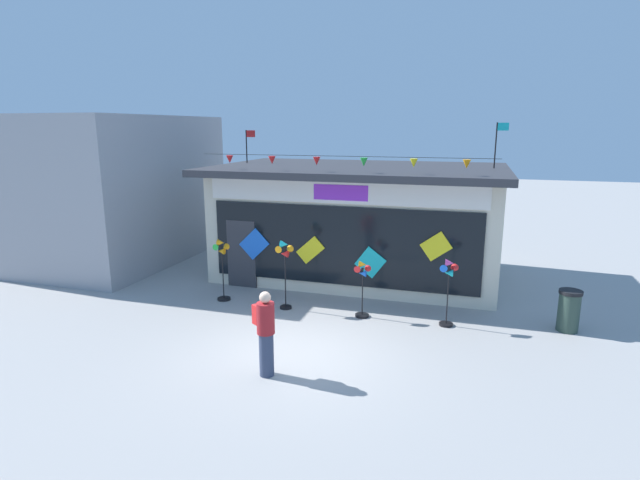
% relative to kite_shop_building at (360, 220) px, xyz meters
% --- Properties ---
extents(ground_plane, '(80.00, 80.00, 0.00)m').
position_rel_kite_shop_building_xyz_m(ground_plane, '(0.01, -6.24, -1.77)').
color(ground_plane, '#9E9B99').
extents(kite_shop_building, '(8.77, 5.74, 4.79)m').
position_rel_kite_shop_building_xyz_m(kite_shop_building, '(0.00, 0.00, 0.00)').
color(kite_shop_building, beige).
rests_on(kite_shop_building, ground_plane).
extents(wind_spinner_far_left, '(0.41, 0.36, 1.72)m').
position_rel_kite_shop_building_xyz_m(wind_spinner_far_left, '(-2.98, -3.74, -0.65)').
color(wind_spinner_far_left, black).
rests_on(wind_spinner_far_left, ground_plane).
extents(wind_spinner_left, '(0.43, 0.31, 1.83)m').
position_rel_kite_shop_building_xyz_m(wind_spinner_left, '(-1.11, -3.86, -0.46)').
color(wind_spinner_left, black).
rests_on(wind_spinner_left, ground_plane).
extents(wind_spinner_center_left, '(0.40, 0.35, 1.45)m').
position_rel_kite_shop_building_xyz_m(wind_spinner_center_left, '(0.93, -3.84, -0.85)').
color(wind_spinner_center_left, black).
rests_on(wind_spinner_center_left, ground_plane).
extents(wind_spinner_center_right, '(0.42, 0.33, 1.65)m').
position_rel_kite_shop_building_xyz_m(wind_spinner_center_right, '(2.99, -3.82, -0.65)').
color(wind_spinner_center_right, black).
rests_on(wind_spinner_center_right, ground_plane).
extents(person_near_camera, '(0.47, 0.43, 1.68)m').
position_rel_kite_shop_building_xyz_m(person_near_camera, '(-0.17, -7.33, -0.88)').
color(person_near_camera, '#333D56').
rests_on(person_near_camera, ground_plane).
extents(trash_bin, '(0.52, 0.52, 0.99)m').
position_rel_kite_shop_building_xyz_m(trash_bin, '(5.71, -3.27, -1.27)').
color(trash_bin, '#2D4238').
rests_on(trash_bin, ground_plane).
extents(neighbour_building, '(5.61, 7.03, 5.04)m').
position_rel_kite_shop_building_xyz_m(neighbour_building, '(-9.13, -0.63, 0.75)').
color(neighbour_building, '#99999E').
rests_on(neighbour_building, ground_plane).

